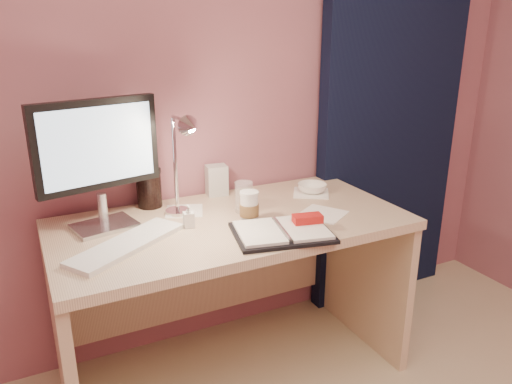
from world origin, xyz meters
name	(u,v)px	position (x,y,z in m)	size (l,w,h in m)	color
room	(378,94)	(0.95, 1.69, 1.14)	(3.50, 3.50, 3.50)	#C6B28E
desk	(225,263)	(0.00, 1.45, 0.50)	(1.40, 0.70, 0.73)	beige
monitor	(97,153)	(-0.47, 1.52, 1.03)	(0.46, 0.21, 0.49)	silver
keyboard	(127,244)	(-0.43, 1.31, 0.74)	(0.46, 0.14, 0.02)	white
planner	(284,231)	(0.12, 1.16, 0.74)	(0.40, 0.34, 0.06)	black
paper_a	(322,214)	(0.36, 1.27, 0.73)	(0.17, 0.17, 0.00)	white
paper_b	(311,193)	(0.46, 1.52, 0.73)	(0.16, 0.16, 0.00)	white
paper_c	(184,211)	(-0.14, 1.56, 0.73)	(0.15, 0.15, 0.00)	white
coffee_cup	(249,207)	(0.06, 1.34, 0.79)	(0.08, 0.08, 0.12)	silver
clear_cup	(244,197)	(0.08, 1.44, 0.79)	(0.07, 0.07, 0.13)	white
bowl	(312,188)	(0.47, 1.53, 0.75)	(0.13, 0.13, 0.04)	white
lotion_bottle	(189,216)	(-0.18, 1.38, 0.77)	(0.04, 0.04, 0.09)	silver
dark_jar	(149,190)	(-0.25, 1.68, 0.80)	(0.10, 0.10, 0.15)	black
product_box	(217,180)	(0.07, 1.69, 0.80)	(0.09, 0.07, 0.14)	silver
desk_lamp	(181,156)	(-0.18, 1.43, 1.00)	(0.11, 0.27, 0.43)	silver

